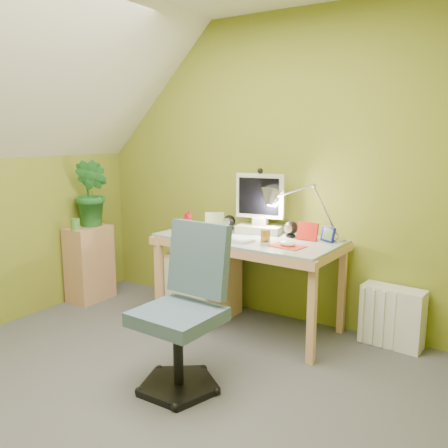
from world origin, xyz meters
The scene contains 20 objects.
floor centered at (0.00, 0.00, -0.01)m, with size 3.20×3.20×0.01m, color #4E4E53.
wall_back centered at (0.00, 1.60, 1.20)m, with size 3.20×0.01×2.40m, color olive.
desk centered at (0.08, 1.23, 0.36)m, with size 1.35×0.68×0.72m, color tan, non-canonical shape.
monitor centered at (0.08, 1.41, 0.96)m, with size 0.35×0.20×0.48m, color beige, non-canonical shape.
speaker_left centered at (-0.19, 1.39, 0.78)m, with size 0.10×0.10×0.12m, color black, non-canonical shape.
speaker_right centered at (0.35, 1.39, 0.79)m, with size 0.10×0.10×0.12m, color black, non-canonical shape.
keyboard centered at (0.00, 1.09, 0.73)m, with size 0.41×0.13×0.02m, color silver.
mousepad centered at (0.46, 1.09, 0.73)m, with size 0.23×0.16×0.01m, color red.
mouse centered at (0.46, 1.09, 0.74)m, with size 0.11×0.07×0.04m, color silver.
amber_tumbler centered at (0.26, 1.15, 0.77)m, with size 0.07×0.07×0.09m, color #855713.
candle_cluster centered at (-0.52, 1.24, 0.78)m, with size 0.16×0.14×0.12m, color red, non-canonical shape.
photo_frame_red centered at (0.50, 1.35, 0.79)m, with size 0.15×0.02×0.13m, color red.
photo_frame_blue centered at (0.64, 1.39, 0.78)m, with size 0.13×0.02×0.11m, color navy.
photo_frame_green centered at (-0.32, 1.37, 0.79)m, with size 0.15×0.02×0.13m, color #B0C185.
desk_lamp centered at (0.53, 1.41, 1.02)m, with size 0.56×0.24×0.60m, color #A9A9AD, non-canonical shape.
side_ledge centered at (-1.45, 1.03, 0.34)m, with size 0.25×0.39×0.67m, color tan.
potted_plant centered at (-1.43, 1.08, 0.97)m, with size 0.33×0.26×0.59m, color #226829.
green_cup centered at (-1.43, 0.88, 0.72)m, with size 0.08×0.08×0.10m, color #4A8A39.
task_chair centered at (0.17, 0.22, 0.46)m, with size 0.51×0.51×0.92m, color #425A6D, non-canonical shape.
radiator centered at (1.09, 1.50, 0.21)m, with size 0.43×0.17×0.43m, color silver.
Camera 1 is at (1.77, -1.81, 1.47)m, focal length 38.00 mm.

